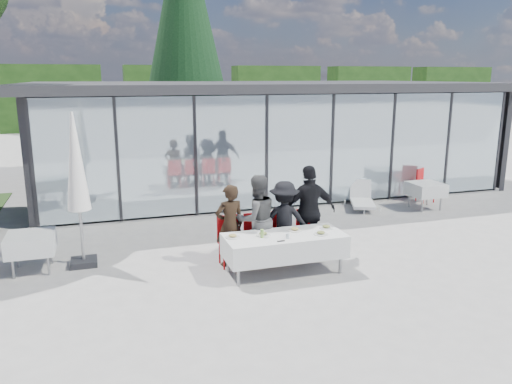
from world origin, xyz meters
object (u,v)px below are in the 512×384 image
(diner_d, at_px, (309,212))
(spare_chair_b, at_px, (421,179))
(diner_a, at_px, (230,225))
(diner_chair_d, at_px, (308,230))
(plate_a, at_px, (233,236))
(plate_c, at_px, (295,229))
(conifer_tree, at_px, (185,18))
(lounger, at_px, (362,198))
(diner_chair_b, at_px, (256,235))
(plate_extra, at_px, (321,233))
(juice_bottle, at_px, (262,234))
(folded_eyeglasses, at_px, (281,241))
(dining_table, at_px, (284,246))
(spare_chair_a, at_px, (423,184))
(diner_b, at_px, (257,219))
(diner_c, at_px, (284,221))
(spare_table_right, at_px, (426,189))
(diner_chair_a, at_px, (229,238))
(plate_d, at_px, (326,227))
(diner_chair_c, at_px, (283,233))
(market_umbrella, at_px, (76,170))
(spare_table_left, at_px, (31,243))
(plate_b, at_px, (263,234))

(diner_d, distance_m, spare_chair_b, 6.72)
(diner_a, height_order, diner_chair_d, diner_a)
(diner_chair_d, bearing_deg, plate_a, -160.84)
(plate_c, xyz_separation_m, conifer_tree, (0.32, 13.13, 5.21))
(diner_d, relative_size, lounger, 1.30)
(diner_chair_b, xyz_separation_m, plate_extra, (0.98, -0.94, 0.24))
(diner_chair_d, height_order, juice_bottle, diner_chair_d)
(folded_eyeglasses, xyz_separation_m, spare_chair_b, (6.48, 4.91, -0.22))
(dining_table, xyz_separation_m, spare_chair_a, (5.90, 3.94, -0.00))
(diner_b, height_order, folded_eyeglasses, diner_b)
(dining_table, relative_size, juice_bottle, 14.56)
(diner_b, distance_m, spare_chair_b, 7.66)
(diner_c, distance_m, spare_table_right, 5.75)
(folded_eyeglasses, bearing_deg, diner_d, 46.01)
(juice_bottle, distance_m, spare_chair_a, 7.50)
(diner_chair_b, distance_m, diner_d, 1.20)
(folded_eyeglasses, distance_m, spare_table_right, 6.65)
(diner_chair_a, relative_size, plate_d, 3.56)
(diner_chair_b, distance_m, spare_table_right, 6.25)
(spare_chair_b, bearing_deg, folded_eyeglasses, -142.82)
(dining_table, xyz_separation_m, diner_c, (0.26, 0.70, 0.27))
(diner_chair_d, height_order, spare_table_right, diner_chair_d)
(diner_c, relative_size, plate_a, 5.89)
(diner_chair_b, relative_size, plate_c, 3.56)
(dining_table, bearing_deg, spare_chair_b, 36.06)
(diner_chair_b, bearing_deg, spare_chair_b, 30.07)
(diner_chair_b, height_order, diner_c, diner_c)
(diner_b, relative_size, diner_chair_d, 1.82)
(diner_chair_b, distance_m, diner_chair_d, 1.13)
(diner_d, height_order, spare_table_right, diner_d)
(plate_a, xyz_separation_m, folded_eyeglasses, (0.77, -0.47, -0.02))
(plate_a, bearing_deg, diner_chair_c, 26.72)
(diner_chair_a, distance_m, plate_a, 0.67)
(plate_c, relative_size, market_umbrella, 0.09)
(plate_d, bearing_deg, diner_chair_a, 160.95)
(spare_table_left, relative_size, spare_chair_b, 0.88)
(diner_chair_a, xyz_separation_m, plate_c, (1.14, -0.58, 0.24))
(diner_chair_d, relative_size, plate_c, 3.56)
(spare_table_left, bearing_deg, diner_chair_b, -10.42)
(lounger, bearing_deg, diner_chair_a, -146.50)
(plate_extra, distance_m, market_umbrella, 4.76)
(plate_a, xyz_separation_m, lounger, (4.79, 3.72, -0.52))
(plate_b, distance_m, juice_bottle, 0.14)
(folded_eyeglasses, bearing_deg, plate_extra, 9.93)
(juice_bottle, bearing_deg, diner_chair_d, 31.77)
(diner_chair_d, bearing_deg, lounger, 45.86)
(plate_a, distance_m, market_umbrella, 3.22)
(plate_b, bearing_deg, diner_a, 127.67)
(juice_bottle, xyz_separation_m, spare_table_right, (5.89, 3.22, -0.27))
(folded_eyeglasses, bearing_deg, plate_b, 114.66)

